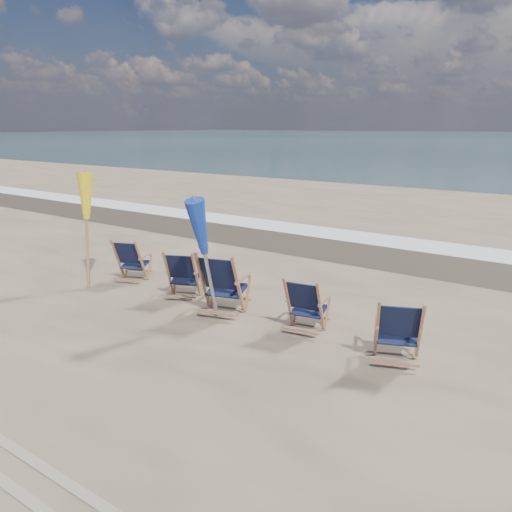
# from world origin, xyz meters

# --- Properties ---
(surf_foam) EXTENTS (200.00, 1.40, 0.01)m
(surf_foam) POSITION_xyz_m (0.00, 8.30, 0.00)
(surf_foam) COLOR silver
(surf_foam) RESTS_ON ground
(wet_sand_strip) EXTENTS (200.00, 2.60, 0.00)m
(wet_sand_strip) POSITION_xyz_m (0.00, 6.80, 0.00)
(wet_sand_strip) COLOR #42362A
(wet_sand_strip) RESTS_ON ground
(beach_chair_0) EXTENTS (0.75, 0.80, 0.89)m
(beach_chair_0) POSITION_xyz_m (-2.57, 2.03, 0.44)
(beach_chair_0) COLOR black
(beach_chair_0) RESTS_ON ground
(beach_chair_1) EXTENTS (0.80, 0.83, 0.91)m
(beach_chair_1) POSITION_xyz_m (-1.06, 1.91, 0.45)
(beach_chair_1) COLOR black
(beach_chair_1) RESTS_ON ground
(beach_chair_2) EXTENTS (0.87, 0.93, 1.08)m
(beach_chair_2) POSITION_xyz_m (0.05, 1.63, 0.54)
(beach_chair_2) COLOR black
(beach_chair_2) RESTS_ON ground
(beach_chair_3) EXTENTS (0.66, 0.72, 0.88)m
(beach_chair_3) POSITION_xyz_m (1.43, 1.75, 0.44)
(beach_chair_3) COLOR black
(beach_chair_3) RESTS_ON ground
(beach_chair_4) EXTENTS (0.80, 0.84, 0.93)m
(beach_chair_4) POSITION_xyz_m (2.89, 1.60, 0.46)
(beach_chair_4) COLOR black
(beach_chair_4) RESTS_ON ground
(umbrella_yellow) EXTENTS (0.30, 0.30, 2.13)m
(umbrella_yellow) POSITION_xyz_m (-3.23, 1.36, 1.60)
(umbrella_yellow) COLOR #966043
(umbrella_yellow) RESTS_ON ground
(umbrella_blue) EXTENTS (0.30, 0.30, 1.98)m
(umbrella_blue) POSITION_xyz_m (-0.28, 1.30, 1.47)
(umbrella_blue) COLOR #A5A5AD
(umbrella_blue) RESTS_ON ground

